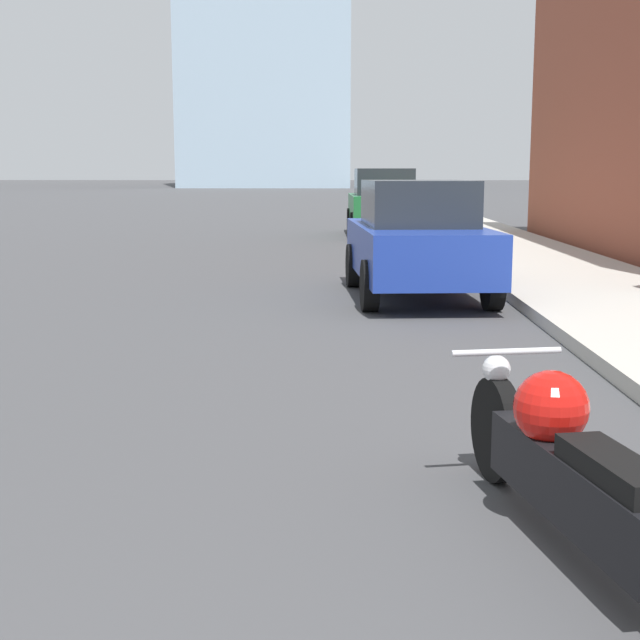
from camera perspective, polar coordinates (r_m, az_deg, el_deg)
The scene contains 4 objects.
sidewalk at distance 39.80m, azimuth 6.70°, elevation 6.99°, with size 2.78×240.00×0.15m.
motorcycle at distance 4.29m, azimuth 15.82°, elevation -9.19°, with size 0.78×2.60×0.79m.
parked_car_blue at distance 12.45m, azimuth 6.24°, elevation 5.16°, with size 1.98×4.05×1.62m.
parked_car_green at distance 24.68m, azimuth 4.09°, elevation 7.51°, with size 2.00×4.18×1.83m.
Camera 1 is at (1.83, 0.40, 1.73)m, focal length 50.00 mm.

